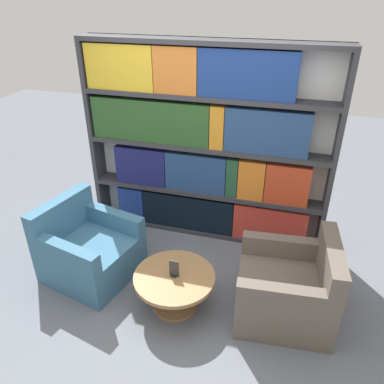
{
  "coord_description": "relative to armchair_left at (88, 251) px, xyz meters",
  "views": [
    {
      "loc": [
        0.95,
        -2.44,
        2.77
      ],
      "look_at": [
        0.05,
        0.67,
        0.96
      ],
      "focal_mm": 35.0,
      "sensor_mm": 36.0,
      "label": 1
    }
  ],
  "objects": [
    {
      "name": "ground_plane",
      "position": [
        0.99,
        -0.29,
        -0.29
      ],
      "size": [
        14.0,
        14.0,
        0.0
      ],
      "primitive_type": "plane",
      "color": "slate"
    },
    {
      "name": "bookshelf",
      "position": [
        0.95,
        1.13,
        0.85
      ],
      "size": [
        2.82,
        0.3,
        2.3
      ],
      "color": "silver",
      "rests_on": "ground_plane"
    },
    {
      "name": "armchair_left",
      "position": [
        0.0,
        0.0,
        0.0
      ],
      "size": [
        1.02,
        0.99,
        0.83
      ],
      "rotation": [
        0.0,
        0.0,
        1.35
      ],
      "color": "#386684",
      "rests_on": "ground_plane"
    },
    {
      "name": "armchair_right",
      "position": [
        2.08,
        -0.01,
        0.0
      ],
      "size": [
        0.93,
        0.89,
        0.83
      ],
      "rotation": [
        0.0,
        0.0,
        -1.48
      ],
      "color": "brown",
      "rests_on": "ground_plane"
    },
    {
      "name": "coffee_table",
      "position": [
        1.04,
        -0.22,
        -0.01
      ],
      "size": [
        0.77,
        0.77,
        0.39
      ],
      "color": "olive",
      "rests_on": "ground_plane"
    },
    {
      "name": "table_sign",
      "position": [
        1.04,
        -0.22,
        0.17
      ],
      "size": [
        0.09,
        0.06,
        0.17
      ],
      "color": "black",
      "rests_on": "coffee_table"
    }
  ]
}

